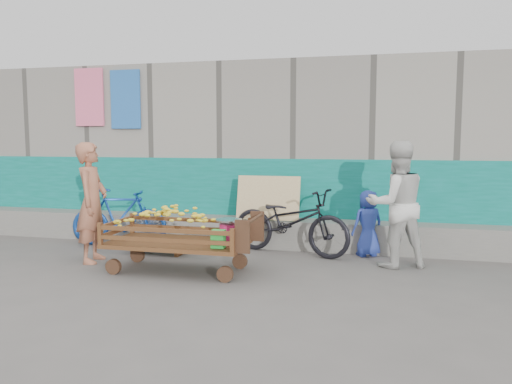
% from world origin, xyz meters
% --- Properties ---
extents(ground, '(80.00, 80.00, 0.00)m').
position_xyz_m(ground, '(0.00, 0.00, 0.00)').
color(ground, '#585451').
rests_on(ground, ground).
extents(building_wall, '(12.00, 3.50, 3.00)m').
position_xyz_m(building_wall, '(-0.00, 4.05, 1.47)').
color(building_wall, gray).
rests_on(building_wall, ground).
extents(banana_cart, '(1.96, 0.89, 0.83)m').
position_xyz_m(banana_cart, '(-0.57, 0.57, 0.57)').
color(banana_cart, '#502A17').
rests_on(banana_cart, ground).
extents(bench, '(0.88, 0.26, 0.22)m').
position_xyz_m(bench, '(-1.23, 1.42, 0.16)').
color(bench, '#502A17').
rests_on(bench, ground).
extents(vendor_man, '(0.51, 0.68, 1.68)m').
position_xyz_m(vendor_man, '(-1.90, 0.79, 0.84)').
color(vendor_man, '#A96548').
rests_on(vendor_man, ground).
extents(woman, '(1.00, 0.90, 1.70)m').
position_xyz_m(woman, '(2.22, 1.52, 0.85)').
color(woman, silver).
rests_on(woman, ground).
extents(child, '(0.57, 0.52, 0.98)m').
position_xyz_m(child, '(1.84, 2.05, 0.49)').
color(child, '#293FA7').
rests_on(child, ground).
extents(bicycle_dark, '(1.99, 1.15, 0.99)m').
position_xyz_m(bicycle_dark, '(0.71, 1.90, 0.50)').
color(bicycle_dark, black).
rests_on(bicycle_dark, ground).
extents(bicycle_blue, '(1.60, 0.74, 0.93)m').
position_xyz_m(bicycle_blue, '(-2.09, 1.85, 0.46)').
color(bicycle_blue, navy).
rests_on(bicycle_blue, ground).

